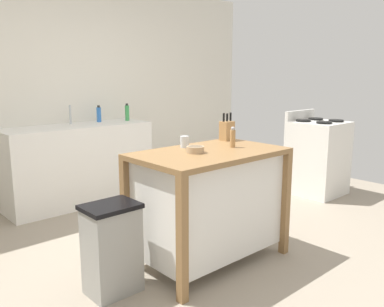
{
  "coord_description": "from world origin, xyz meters",
  "views": [
    {
      "loc": [
        -2.06,
        -2.29,
        1.48
      ],
      "look_at": [
        0.08,
        0.08,
        0.85
      ],
      "focal_mm": 37.65,
      "sensor_mm": 36.0,
      "label": 1
    }
  ],
  "objects_px": {
    "pepper_grinder": "(233,138)",
    "trash_bin": "(112,249)",
    "stove": "(317,157)",
    "bottle_hand_soap": "(99,114)",
    "knife_block": "(227,130)",
    "drinking_cup": "(185,142)",
    "bottle_dish_soap": "(127,113)",
    "kitchen_island": "(209,200)",
    "bowl_ceramic_wide": "(195,149)",
    "sink_faucet": "(70,115)"
  },
  "relations": [
    {
      "from": "pepper_grinder",
      "to": "trash_bin",
      "type": "relative_size",
      "value": 0.27
    },
    {
      "from": "stove",
      "to": "bottle_hand_soap",
      "type": "bearing_deg",
      "value": 138.73
    },
    {
      "from": "knife_block",
      "to": "trash_bin",
      "type": "bearing_deg",
      "value": -172.62
    },
    {
      "from": "drinking_cup",
      "to": "bottle_dish_soap",
      "type": "height_order",
      "value": "bottle_dish_soap"
    },
    {
      "from": "kitchen_island",
      "to": "trash_bin",
      "type": "xyz_separation_m",
      "value": [
        -0.83,
        0.09,
        -0.19
      ]
    },
    {
      "from": "knife_block",
      "to": "stove",
      "type": "xyz_separation_m",
      "value": [
        1.84,
        0.17,
        -0.53
      ]
    },
    {
      "from": "knife_block",
      "to": "bowl_ceramic_wide",
      "type": "xyz_separation_m",
      "value": [
        -0.6,
        -0.24,
        -0.06
      ]
    },
    {
      "from": "pepper_grinder",
      "to": "bottle_hand_soap",
      "type": "height_order",
      "value": "bottle_hand_soap"
    },
    {
      "from": "bottle_hand_soap",
      "to": "stove",
      "type": "xyz_separation_m",
      "value": [
        2.02,
        -1.78,
        -0.54
      ]
    },
    {
      "from": "kitchen_island",
      "to": "knife_block",
      "type": "relative_size",
      "value": 4.83
    },
    {
      "from": "bowl_ceramic_wide",
      "to": "drinking_cup",
      "type": "xyz_separation_m",
      "value": [
        0.09,
        0.22,
        0.02
      ]
    },
    {
      "from": "kitchen_island",
      "to": "pepper_grinder",
      "type": "relative_size",
      "value": 7.05
    },
    {
      "from": "pepper_grinder",
      "to": "sink_faucet",
      "type": "relative_size",
      "value": 0.76
    },
    {
      "from": "bottle_dish_soap",
      "to": "kitchen_island",
      "type": "bearing_deg",
      "value": -106.51
    },
    {
      "from": "bowl_ceramic_wide",
      "to": "stove",
      "type": "distance_m",
      "value": 2.52
    },
    {
      "from": "bowl_ceramic_wide",
      "to": "kitchen_island",
      "type": "bearing_deg",
      "value": -7.15
    },
    {
      "from": "knife_block",
      "to": "bowl_ceramic_wide",
      "type": "height_order",
      "value": "knife_block"
    },
    {
      "from": "kitchen_island",
      "to": "bottle_dish_soap",
      "type": "height_order",
      "value": "bottle_dish_soap"
    },
    {
      "from": "bottle_hand_soap",
      "to": "stove",
      "type": "relative_size",
      "value": 0.2
    },
    {
      "from": "kitchen_island",
      "to": "knife_block",
      "type": "distance_m",
      "value": 0.72
    },
    {
      "from": "knife_block",
      "to": "bowl_ceramic_wide",
      "type": "relative_size",
      "value": 1.82
    },
    {
      "from": "sink_faucet",
      "to": "bottle_dish_soap",
      "type": "height_order",
      "value": "sink_faucet"
    },
    {
      "from": "kitchen_island",
      "to": "trash_bin",
      "type": "relative_size",
      "value": 1.88
    },
    {
      "from": "kitchen_island",
      "to": "knife_block",
      "type": "bearing_deg",
      "value": 28.71
    },
    {
      "from": "pepper_grinder",
      "to": "bottle_hand_soap",
      "type": "bearing_deg",
      "value": 88.97
    },
    {
      "from": "trash_bin",
      "to": "stove",
      "type": "relative_size",
      "value": 0.61
    },
    {
      "from": "bowl_ceramic_wide",
      "to": "bottle_dish_soap",
      "type": "relative_size",
      "value": 0.63
    },
    {
      "from": "sink_faucet",
      "to": "bowl_ceramic_wide",
      "type": "bearing_deg",
      "value": -91.73
    },
    {
      "from": "sink_faucet",
      "to": "drinking_cup",
      "type": "bearing_deg",
      "value": -89.45
    },
    {
      "from": "knife_block",
      "to": "bottle_hand_soap",
      "type": "distance_m",
      "value": 1.95
    },
    {
      "from": "bowl_ceramic_wide",
      "to": "pepper_grinder",
      "type": "xyz_separation_m",
      "value": [
        0.38,
        -0.03,
        0.05
      ]
    },
    {
      "from": "knife_block",
      "to": "pepper_grinder",
      "type": "xyz_separation_m",
      "value": [
        -0.22,
        -0.27,
        -0.01
      ]
    },
    {
      "from": "bowl_ceramic_wide",
      "to": "bottle_dish_soap",
      "type": "xyz_separation_m",
      "value": [
        0.75,
        2.08,
        0.08
      ]
    },
    {
      "from": "drinking_cup",
      "to": "knife_block",
      "type": "bearing_deg",
      "value": 2.19
    },
    {
      "from": "stove",
      "to": "drinking_cup",
      "type": "bearing_deg",
      "value": -175.39
    },
    {
      "from": "bottle_hand_soap",
      "to": "sink_faucet",
      "type": "bearing_deg",
      "value": 174.85
    },
    {
      "from": "knife_block",
      "to": "pepper_grinder",
      "type": "height_order",
      "value": "knife_block"
    },
    {
      "from": "sink_faucet",
      "to": "bottle_hand_soap",
      "type": "height_order",
      "value": "sink_faucet"
    },
    {
      "from": "pepper_grinder",
      "to": "sink_faucet",
      "type": "bearing_deg",
      "value": 97.89
    },
    {
      "from": "stove",
      "to": "bottle_dish_soap",
      "type": "bearing_deg",
      "value": 135.33
    },
    {
      "from": "pepper_grinder",
      "to": "bottle_dish_soap",
      "type": "height_order",
      "value": "bottle_dish_soap"
    },
    {
      "from": "bottle_dish_soap",
      "to": "drinking_cup",
      "type": "bearing_deg",
      "value": -109.76
    },
    {
      "from": "kitchen_island",
      "to": "bottle_dish_soap",
      "type": "bearing_deg",
      "value": 73.49
    },
    {
      "from": "drinking_cup",
      "to": "sink_faucet",
      "type": "xyz_separation_m",
      "value": [
        -0.02,
        2.0,
        0.07
      ]
    },
    {
      "from": "bottle_dish_soap",
      "to": "stove",
      "type": "relative_size",
      "value": 0.21
    },
    {
      "from": "pepper_grinder",
      "to": "bottle_hand_soap",
      "type": "distance_m",
      "value": 2.22
    },
    {
      "from": "bottle_dish_soap",
      "to": "stove",
      "type": "distance_m",
      "value": 2.44
    },
    {
      "from": "trash_bin",
      "to": "sink_faucet",
      "type": "height_order",
      "value": "sink_faucet"
    },
    {
      "from": "bowl_ceramic_wide",
      "to": "bottle_dish_soap",
      "type": "height_order",
      "value": "bottle_dish_soap"
    },
    {
      "from": "trash_bin",
      "to": "stove",
      "type": "height_order",
      "value": "stove"
    }
  ]
}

